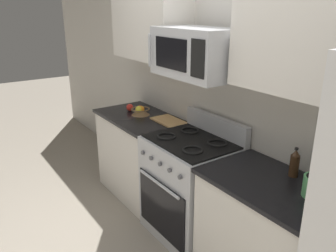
% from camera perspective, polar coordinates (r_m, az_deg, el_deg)
% --- Properties ---
extents(wall_back, '(8.00, 0.10, 2.60)m').
position_cam_1_polar(wall_back, '(3.03, 9.72, 5.75)').
color(wall_back, beige).
rests_on(wall_back, ground).
extents(counter_left, '(1.00, 0.62, 0.91)m').
position_cam_1_polar(counter_left, '(3.77, -4.71, -4.86)').
color(counter_left, silver).
rests_on(counter_left, ground).
extents(range_oven, '(0.76, 0.66, 1.09)m').
position_cam_1_polar(range_oven, '(3.10, 3.74, -10.16)').
color(range_oven, '#B2B5BA').
rests_on(range_oven, ground).
extents(counter_right, '(0.90, 0.62, 0.91)m').
position_cam_1_polar(counter_right, '(2.61, 15.74, -17.69)').
color(counter_right, silver).
rests_on(counter_right, ground).
extents(microwave, '(0.73, 0.44, 0.38)m').
position_cam_1_polar(microwave, '(2.73, 4.75, 12.13)').
color(microwave, '#B2B5BA').
extents(upper_cabinets_left, '(0.99, 0.34, 0.71)m').
position_cam_1_polar(upper_cabinets_left, '(3.52, -3.08, 16.86)').
color(upper_cabinets_left, silver).
extents(upper_cabinets_right, '(0.89, 0.34, 0.71)m').
position_cam_1_polar(upper_cabinets_right, '(2.24, 21.88, 14.04)').
color(upper_cabinets_right, silver).
extents(utensil_crock, '(0.16, 0.16, 0.29)m').
position_cam_1_polar(utensil_crock, '(2.27, 23.56, -9.11)').
color(utensil_crock, '#59AD66').
rests_on(utensil_crock, counter_right).
extents(fruit_basket, '(0.20, 0.20, 0.10)m').
position_cam_1_polar(fruit_basket, '(3.62, -4.65, 2.56)').
color(fruit_basket, brown).
rests_on(fruit_basket, counter_left).
extents(apple_loose, '(0.08, 0.08, 0.08)m').
position_cam_1_polar(apple_loose, '(3.77, -6.39, 3.11)').
color(apple_loose, red).
rests_on(apple_loose, counter_left).
extents(cutting_board, '(0.37, 0.23, 0.02)m').
position_cam_1_polar(cutting_board, '(3.40, 0.18, 0.85)').
color(cutting_board, tan).
rests_on(cutting_board, counter_left).
extents(bottle_soy, '(0.06, 0.06, 0.21)m').
position_cam_1_polar(bottle_soy, '(2.46, 20.40, -5.85)').
color(bottle_soy, '#382314').
rests_on(bottle_soy, counter_right).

